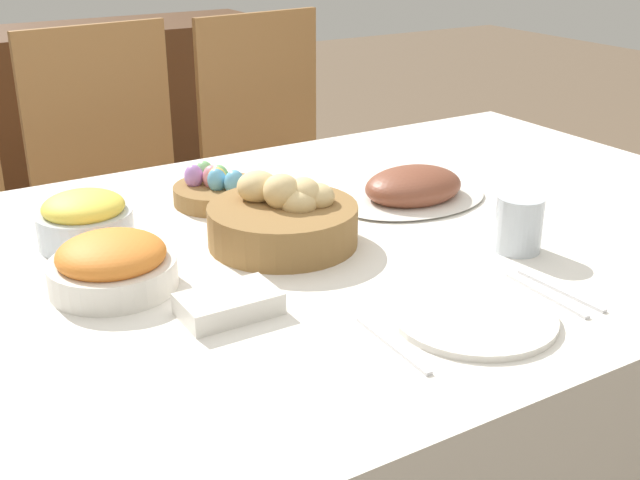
% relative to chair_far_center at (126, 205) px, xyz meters
% --- Properties ---
extents(dining_table, '(1.89, 1.11, 0.74)m').
position_rel_chair_far_center_xyz_m(dining_table, '(0.01, -0.93, -0.15)').
color(dining_table, white).
rests_on(dining_table, ground).
extents(chair_far_center, '(0.47, 0.47, 0.99)m').
position_rel_chair_far_center_xyz_m(chair_far_center, '(0.00, 0.00, 0.00)').
color(chair_far_center, olive).
rests_on(chair_far_center, ground).
extents(chair_far_right, '(0.47, 0.47, 0.99)m').
position_rel_chair_far_center_xyz_m(chair_far_right, '(0.49, -0.00, 0.00)').
color(chair_far_right, olive).
rests_on(chair_far_right, ground).
extents(sideboard, '(1.22, 0.44, 0.88)m').
position_rel_chair_far_center_xyz_m(sideboard, '(0.23, 0.86, -0.08)').
color(sideboard, '#4C2D19').
rests_on(sideboard, ground).
extents(bread_basket, '(0.26, 0.26, 0.12)m').
position_rel_chair_far_center_xyz_m(bread_basket, '(-0.01, -0.91, 0.26)').
color(bread_basket, olive).
rests_on(bread_basket, dining_table).
extents(egg_basket, '(0.18, 0.18, 0.08)m').
position_rel_chair_far_center_xyz_m(egg_basket, '(-0.02, -0.67, 0.25)').
color(egg_basket, olive).
rests_on(egg_basket, dining_table).
extents(ham_platter, '(0.31, 0.22, 0.07)m').
position_rel_chair_far_center_xyz_m(ham_platter, '(0.31, -0.85, 0.24)').
color(ham_platter, silver).
rests_on(ham_platter, dining_table).
extents(pineapple_bowl, '(0.16, 0.16, 0.09)m').
position_rel_chair_far_center_xyz_m(pineapple_bowl, '(-0.30, -0.74, 0.26)').
color(pineapple_bowl, silver).
rests_on(pineapple_bowl, dining_table).
extents(carrot_bowl, '(0.19, 0.19, 0.08)m').
position_rel_chair_far_center_xyz_m(carrot_bowl, '(-0.31, -0.93, 0.26)').
color(carrot_bowl, silver).
rests_on(carrot_bowl, dining_table).
extents(dinner_plate, '(0.23, 0.23, 0.01)m').
position_rel_chair_far_center_xyz_m(dinner_plate, '(0.09, -1.29, 0.22)').
color(dinner_plate, silver).
rests_on(dinner_plate, dining_table).
extents(fork, '(0.02, 0.16, 0.00)m').
position_rel_chair_far_center_xyz_m(fork, '(-0.05, -1.29, 0.22)').
color(fork, silver).
rests_on(fork, dining_table).
extents(knife, '(0.02, 0.16, 0.00)m').
position_rel_chair_far_center_xyz_m(knife, '(0.23, -1.29, 0.22)').
color(knife, silver).
rests_on(knife, dining_table).
extents(spoon, '(0.02, 0.16, 0.00)m').
position_rel_chair_far_center_xyz_m(spoon, '(0.26, -1.29, 0.22)').
color(spoon, silver).
rests_on(spoon, dining_table).
extents(drinking_cup, '(0.08, 0.08, 0.09)m').
position_rel_chair_far_center_xyz_m(drinking_cup, '(0.31, -1.14, 0.26)').
color(drinking_cup, silver).
rests_on(drinking_cup, dining_table).
extents(butter_dish, '(0.14, 0.09, 0.03)m').
position_rel_chair_far_center_xyz_m(butter_dish, '(-0.20, -1.10, 0.23)').
color(butter_dish, silver).
rests_on(butter_dish, dining_table).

